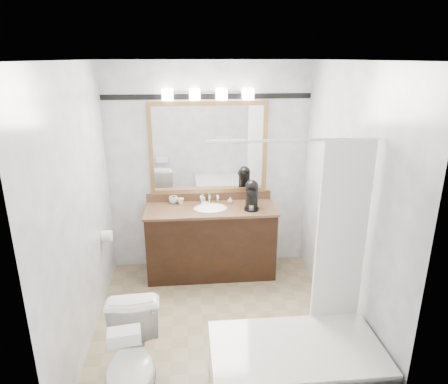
{
  "coord_description": "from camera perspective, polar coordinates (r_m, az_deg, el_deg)",
  "views": [
    {
      "loc": [
        -0.25,
        -3.34,
        2.52
      ],
      "look_at": [
        0.1,
        0.35,
        1.27
      ],
      "focal_mm": 32.0,
      "sensor_mm": 36.0,
      "label": 1
    }
  ],
  "objects": [
    {
      "name": "cup_right",
      "position": [
        4.81,
        -6.18,
        -1.31
      ],
      "size": [
        0.1,
        0.1,
        0.07
      ],
      "primitive_type": "imported",
      "rotation": [
        0.0,
        0.0,
        0.27
      ],
      "color": "white",
      "rests_on": "vanity"
    },
    {
      "name": "cup_left",
      "position": [
        4.85,
        -7.22,
        -1.09
      ],
      "size": [
        0.12,
        0.12,
        0.09
      ],
      "primitive_type": "imported",
      "rotation": [
        0.0,
        0.0,
        0.13
      ],
      "color": "white",
      "rests_on": "vanity"
    },
    {
      "name": "coffee_maker",
      "position": [
        4.62,
        4.0,
        -0.29
      ],
      "size": [
        0.18,
        0.22,
        0.34
      ],
      "rotation": [
        0.0,
        0.0,
        -0.19
      ],
      "color": "black",
      "rests_on": "vanity"
    },
    {
      "name": "bathtub",
      "position": [
        3.41,
        10.45,
        -22.75
      ],
      "size": [
        1.3,
        0.75,
        1.96
      ],
      "color": "white",
      "rests_on": "ground"
    },
    {
      "name": "accent_stripe",
      "position": [
        4.66,
        -2.33,
        13.47
      ],
      "size": [
        2.4,
        0.01,
        0.06
      ],
      "primitive_type": "cube",
      "color": "black",
      "rests_on": "room"
    },
    {
      "name": "soap_bottle_a",
      "position": [
        4.85,
        -3.04,
        -0.88
      ],
      "size": [
        0.06,
        0.06,
        0.1
      ],
      "primitive_type": "imported",
      "rotation": [
        0.0,
        0.0,
        0.43
      ],
      "color": "white",
      "rests_on": "vanity"
    },
    {
      "name": "vanity",
      "position": [
        4.84,
        -1.89,
        -6.79
      ],
      "size": [
        1.53,
        0.58,
        0.97
      ],
      "color": "black",
      "rests_on": "ground"
    },
    {
      "name": "tissue_box",
      "position": [
        2.85,
        -14.06,
        -19.33
      ],
      "size": [
        0.23,
        0.15,
        0.09
      ],
      "primitive_type": "cube",
      "rotation": [
        0.0,
        0.0,
        0.14
      ],
      "color": "white",
      "rests_on": "toilet"
    },
    {
      "name": "soap_bottle_b",
      "position": [
        4.81,
        0.87,
        -1.17
      ],
      "size": [
        0.08,
        0.08,
        0.08
      ],
      "primitive_type": "imported",
      "rotation": [
        0.0,
        0.0,
        0.37
      ],
      "color": "white",
      "rests_on": "vanity"
    },
    {
      "name": "tp_roll",
      "position": [
        4.49,
        -16.4,
        -6.06
      ],
      "size": [
        0.11,
        0.12,
        0.12
      ],
      "primitive_type": "cylinder",
      "rotation": [
        0.0,
        1.57,
        0.0
      ],
      "color": "white",
      "rests_on": "room"
    },
    {
      "name": "mirror",
      "position": [
        4.74,
        -2.23,
        6.23
      ],
      "size": [
        1.4,
        0.04,
        1.1
      ],
      "color": "#A97F4C",
      "rests_on": "room"
    },
    {
      "name": "soap_bar",
      "position": [
        4.78,
        -2.65,
        -1.64
      ],
      "size": [
        0.1,
        0.08,
        0.03
      ],
      "primitive_type": "cube",
      "rotation": [
        0.0,
        0.0,
        -0.28
      ],
      "color": "beige",
      "rests_on": "vanity"
    },
    {
      "name": "toilet",
      "position": [
        3.27,
        -12.92,
        -22.97
      ],
      "size": [
        0.46,
        0.75,
        0.75
      ],
      "primitive_type": "imported",
      "rotation": [
        0.0,
        0.0,
        0.06
      ],
      "color": "white",
      "rests_on": "ground"
    },
    {
      "name": "vanity_light_bar",
      "position": [
        4.59,
        -2.29,
        13.81
      ],
      "size": [
        1.02,
        0.14,
        0.12
      ],
      "color": "silver",
      "rests_on": "room"
    },
    {
      "name": "room",
      "position": [
        3.59,
        -1.02,
        -2.1
      ],
      "size": [
        2.42,
        2.62,
        2.52
      ],
      "color": "gray",
      "rests_on": "ground"
    }
  ]
}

